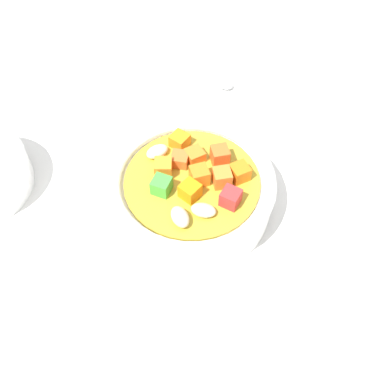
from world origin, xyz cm
name	(u,v)px	position (x,y,z in cm)	size (l,w,h in cm)	color
ground_plane	(192,210)	(0.00, 0.00, -1.00)	(140.00, 140.00, 2.00)	silver
soup_bowl_main	(192,190)	(0.00, -0.01, 2.64)	(16.57, 16.57, 5.99)	white
spoon	(256,103)	(15.75, -6.41, 0.43)	(15.05, 19.18, 1.01)	silver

